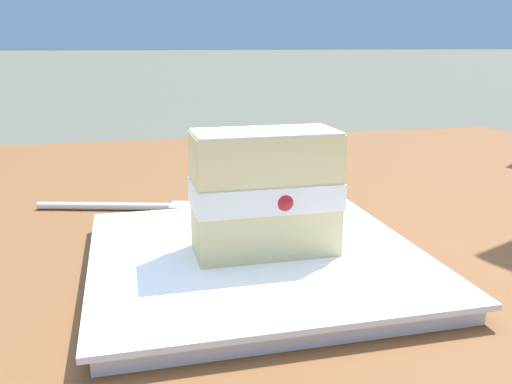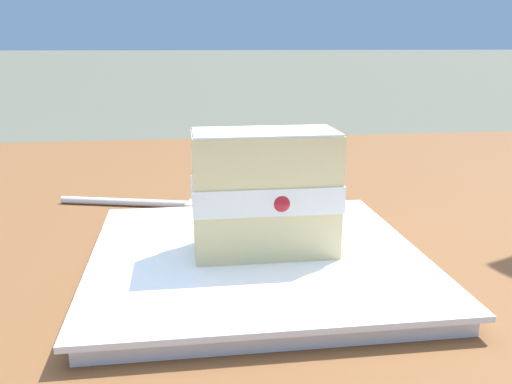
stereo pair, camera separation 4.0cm
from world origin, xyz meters
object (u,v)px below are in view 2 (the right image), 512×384
at_px(dessert_plate, 256,260).
at_px(dessert_fork, 149,203).
at_px(cake_slice, 261,193).
at_px(patio_table, 246,313).

xyz_separation_m(dessert_plate, dessert_fork, (-0.09, 0.18, -0.00)).
bearing_deg(dessert_fork, cake_slice, -63.18).
distance_m(dessert_plate, dessert_fork, 0.20).
xyz_separation_m(cake_slice, dessert_fork, (-0.09, 0.18, -0.06)).
xyz_separation_m(dessert_plate, cake_slice, (0.00, -0.00, 0.05)).
distance_m(patio_table, cake_slice, 0.20).
height_order(dessert_plate, cake_slice, cake_slice).
height_order(patio_table, dessert_plate, dessert_plate).
bearing_deg(patio_table, dessert_plate, -92.95).
bearing_deg(dessert_fork, patio_table, -32.19).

